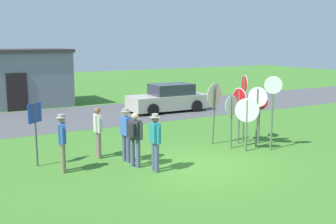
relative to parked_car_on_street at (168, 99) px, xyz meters
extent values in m
plane|color=#3D7528|center=(-4.26, -9.24, -0.69)|extent=(80.00, 80.00, 0.00)
cube|color=#4C4C51|center=(-4.26, 0.73, -0.68)|extent=(60.00, 6.40, 0.01)
cube|color=slate|center=(-7.22, 6.12, 0.90)|extent=(6.46, 3.94, 3.17)
cube|color=#383333|center=(-7.22, 6.12, 2.58)|extent=(6.66, 4.14, 0.20)
cube|color=black|center=(-7.22, 4.13, 0.36)|extent=(1.10, 0.08, 2.10)
cube|color=#B7B2A3|center=(-0.06, 0.00, -0.16)|extent=(4.34, 1.90, 0.76)
cube|color=#2D333D|center=(0.19, 0.00, 0.52)|extent=(2.27, 1.58, 0.60)
cylinder|color=black|center=(-1.42, -0.87, -0.37)|extent=(0.65, 0.24, 0.64)
cylinder|color=black|center=(-1.37, 0.93, -0.37)|extent=(0.65, 0.24, 0.64)
cylinder|color=black|center=(1.25, -0.93, -0.37)|extent=(0.65, 0.24, 0.64)
cylinder|color=black|center=(1.29, 0.87, -0.37)|extent=(0.65, 0.24, 0.64)
cylinder|color=#51664C|center=(-0.63, -7.99, 0.25)|extent=(0.10, 0.10, 1.87)
cylinder|color=white|center=(-0.63, -7.99, 0.91)|extent=(0.57, 0.34, 0.66)
cylinder|color=red|center=(-0.63, -8.00, 0.91)|extent=(0.53, 0.32, 0.61)
cylinder|color=#51664C|center=(-1.31, -7.65, 0.34)|extent=(0.07, 0.07, 2.05)
cylinder|color=white|center=(-1.31, -7.65, 1.00)|extent=(0.07, 0.88, 0.88)
cylinder|color=red|center=(-1.32, -7.65, 1.00)|extent=(0.06, 0.81, 0.81)
cylinder|color=#51664C|center=(-0.85, -8.89, 0.60)|extent=(0.14, 0.16, 2.58)
cylinder|color=white|center=(-0.85, -8.89, 1.63)|extent=(0.51, 0.40, 0.62)
cylinder|color=red|center=(-0.84, -8.88, 1.63)|extent=(0.48, 0.38, 0.58)
cylinder|color=#51664C|center=(-0.89, -7.41, 0.56)|extent=(0.09, 0.09, 2.50)
cylinder|color=white|center=(-0.89, -7.41, 1.54)|extent=(0.26, 0.62, 0.66)
cylinder|color=red|center=(-0.90, -7.41, 1.54)|extent=(0.24, 0.58, 0.62)
cylinder|color=#51664C|center=(-1.75, -8.60, 0.22)|extent=(0.14, 0.15, 1.81)
cylinder|color=white|center=(-1.75, -8.60, 0.77)|extent=(0.69, 0.55, 0.84)
cylinder|color=red|center=(-1.74, -8.59, 0.77)|extent=(0.64, 0.51, 0.78)
cylinder|color=#51664C|center=(-1.99, -8.04, 0.25)|extent=(0.10, 0.14, 1.88)
cylinder|color=white|center=(-1.99, -8.04, 0.87)|extent=(0.73, 0.26, 0.76)
cylinder|color=red|center=(-2.00, -8.03, 0.87)|extent=(0.68, 0.25, 0.70)
cylinder|color=#51664C|center=(-1.01, -8.30, 0.38)|extent=(0.09, 0.09, 2.14)
cylinder|color=white|center=(-1.01, -8.30, 1.15)|extent=(0.33, 0.67, 0.73)
cylinder|color=red|center=(-1.00, -8.30, 1.15)|extent=(0.31, 0.62, 0.68)
cylinder|color=#51664C|center=(-2.17, -7.24, 0.43)|extent=(0.12, 0.18, 2.23)
cylinder|color=white|center=(-2.17, -7.24, 1.18)|extent=(0.84, 0.32, 0.87)
cylinder|color=red|center=(-2.17, -7.23, 1.18)|extent=(0.78, 0.30, 0.80)
cylinder|color=#4C5670|center=(-5.98, -8.27, -0.25)|extent=(0.14, 0.14, 0.88)
cylinder|color=#4C5670|center=(-5.88, -8.46, -0.25)|extent=(0.14, 0.14, 0.88)
cube|color=#333338|center=(-5.93, -8.37, 0.48)|extent=(0.35, 0.42, 0.58)
cylinder|color=#333338|center=(-6.03, -8.15, 0.46)|extent=(0.09, 0.09, 0.52)
cylinder|color=#333338|center=(-5.83, -8.58, 0.46)|extent=(0.09, 0.09, 0.52)
sphere|color=tan|center=(-5.93, -8.37, 0.90)|extent=(0.21, 0.21, 0.21)
cube|color=#232328|center=(-6.08, -8.44, 0.50)|extent=(0.24, 0.29, 0.40)
cylinder|color=#7A6B56|center=(-7.96, -7.66, -0.25)|extent=(0.14, 0.14, 0.88)
cylinder|color=#7A6B56|center=(-8.02, -7.87, -0.25)|extent=(0.14, 0.14, 0.88)
cube|color=#3860B7|center=(-7.99, -7.77, 0.48)|extent=(0.31, 0.40, 0.58)
cylinder|color=#3860B7|center=(-7.93, -7.53, 0.46)|extent=(0.09, 0.09, 0.52)
cylinder|color=#3860B7|center=(-8.05, -8.00, 0.46)|extent=(0.09, 0.09, 0.52)
sphere|color=#9E7051|center=(-7.99, -7.77, 0.90)|extent=(0.21, 0.21, 0.21)
cylinder|color=gray|center=(-7.99, -7.77, 0.95)|extent=(0.32, 0.31, 0.02)
cylinder|color=gray|center=(-7.99, -7.77, 1.00)|extent=(0.19, 0.19, 0.09)
cylinder|color=#4C5670|center=(-5.59, -8.94, -0.25)|extent=(0.14, 0.14, 0.88)
cylinder|color=#4C5670|center=(-5.61, -9.16, -0.25)|extent=(0.14, 0.14, 0.88)
cube|color=teal|center=(-5.60, -9.05, 0.48)|extent=(0.25, 0.38, 0.58)
cylinder|color=teal|center=(-5.58, -8.81, 0.46)|extent=(0.09, 0.09, 0.52)
cylinder|color=teal|center=(-5.62, -9.29, 0.46)|extent=(0.09, 0.09, 0.52)
sphere|color=brown|center=(-5.60, -9.05, 0.90)|extent=(0.21, 0.21, 0.21)
cylinder|color=gray|center=(-5.60, -9.05, 0.95)|extent=(0.31, 0.31, 0.02)
cylinder|color=gray|center=(-5.60, -9.05, 1.00)|extent=(0.19, 0.19, 0.09)
cylinder|color=#4C5670|center=(-5.97, -7.61, -0.25)|extent=(0.14, 0.14, 0.88)
cylinder|color=#4C5670|center=(-5.92, -7.82, -0.25)|extent=(0.14, 0.14, 0.88)
cube|color=#3860B7|center=(-5.94, -7.71, 0.48)|extent=(0.29, 0.40, 0.58)
cylinder|color=#3860B7|center=(-5.99, -7.48, 0.46)|extent=(0.09, 0.09, 0.52)
cylinder|color=#3860B7|center=(-5.89, -7.95, 0.46)|extent=(0.09, 0.09, 0.52)
sphere|color=beige|center=(-5.94, -7.71, 0.90)|extent=(0.21, 0.21, 0.21)
cylinder|color=gray|center=(-5.94, -7.71, 0.95)|extent=(0.31, 0.31, 0.02)
cylinder|color=gray|center=(-5.94, -7.71, 1.00)|extent=(0.19, 0.19, 0.09)
cylinder|color=#7A6B56|center=(-6.55, -6.72, -0.25)|extent=(0.14, 0.14, 0.88)
cylinder|color=#7A6B56|center=(-6.58, -6.93, -0.25)|extent=(0.14, 0.14, 0.88)
cube|color=beige|center=(-6.56, -6.82, 0.48)|extent=(0.27, 0.39, 0.58)
cylinder|color=beige|center=(-6.53, -6.59, 0.46)|extent=(0.09, 0.09, 0.52)
cylinder|color=beige|center=(-6.59, -7.06, 0.46)|extent=(0.09, 0.09, 0.52)
sphere|color=brown|center=(-6.56, -6.82, 0.90)|extent=(0.21, 0.21, 0.21)
cylinder|color=#4C4C51|center=(-8.54, -6.79, 0.30)|extent=(0.06, 0.06, 1.97)
cube|color=#1E389E|center=(-8.54, -6.79, 0.99)|extent=(0.48, 0.40, 0.60)
camera|label=1|loc=(-11.07, -19.43, 3.14)|focal=43.83mm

